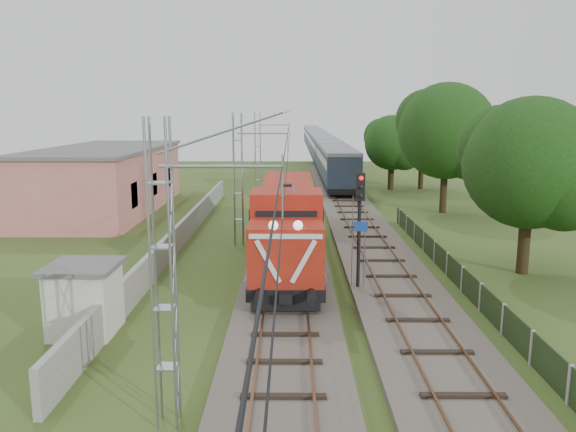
{
  "coord_description": "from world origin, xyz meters",
  "views": [
    {
      "loc": [
        0.22,
        -21.54,
        8.13
      ],
      "look_at": [
        0.02,
        9.97,
        2.2
      ],
      "focal_mm": 35.0,
      "sensor_mm": 36.0,
      "label": 1
    }
  ],
  "objects_px": {
    "locomotive": "(287,221)",
    "coach_rake": "(319,143)",
    "relay_hut": "(85,298)",
    "signal_post": "(360,211)"
  },
  "relations": [
    {
      "from": "coach_rake",
      "to": "signal_post",
      "type": "bearing_deg",
      "value": -91.37
    },
    {
      "from": "locomotive",
      "to": "relay_hut",
      "type": "relative_size",
      "value": 6.8
    },
    {
      "from": "locomotive",
      "to": "signal_post",
      "type": "bearing_deg",
      "value": -58.6
    },
    {
      "from": "coach_rake",
      "to": "relay_hut",
      "type": "xyz_separation_m",
      "value": [
        -12.4,
        -78.41,
        -1.32
      ]
    },
    {
      "from": "locomotive",
      "to": "relay_hut",
      "type": "distance_m",
      "value": 12.39
    },
    {
      "from": "locomotive",
      "to": "coach_rake",
      "type": "xyz_separation_m",
      "value": [
        5.0,
        68.52,
        0.33
      ]
    },
    {
      "from": "signal_post",
      "to": "relay_hut",
      "type": "height_order",
      "value": "signal_post"
    },
    {
      "from": "signal_post",
      "to": "relay_hut",
      "type": "bearing_deg",
      "value": -156.62
    },
    {
      "from": "relay_hut",
      "to": "coach_rake",
      "type": "bearing_deg",
      "value": 81.01
    },
    {
      "from": "coach_rake",
      "to": "relay_hut",
      "type": "relative_size",
      "value": 36.62
    }
  ]
}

